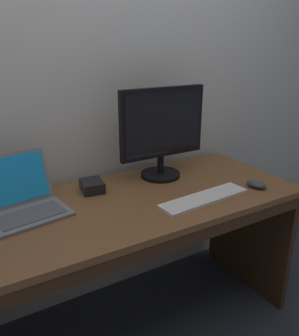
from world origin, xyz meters
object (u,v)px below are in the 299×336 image
Objects in this scene: wired_keyboard at (204,198)px; computer_mouse at (256,184)px; external_monitor at (162,131)px; external_drive_box at (92,186)px; laptop_space_gray at (23,201)px.

computer_mouse is (0.32, -0.02, 0.01)m from wired_keyboard.
wired_keyboard is at bearing -87.50° from external_monitor.
external_monitor is 0.47m from external_drive_box.
laptop_space_gray reaches higher than wired_keyboard.
external_drive_box is at bearing 11.03° from laptop_space_gray.
external_drive_box is at bearing 136.99° from computer_mouse.
laptop_space_gray is 0.82m from wired_keyboard.
wired_keyboard is at bearing -21.76° from laptop_space_gray.
wired_keyboard is at bearing 161.46° from computer_mouse.
laptop_space_gray reaches higher than external_drive_box.
wired_keyboard is 0.32m from computer_mouse.
laptop_space_gray is at bearing 148.05° from computer_mouse.
wired_keyboard is 4.38× the size of computer_mouse.
external_drive_box is (-0.42, 0.37, 0.02)m from wired_keyboard.
computer_mouse is at bearing -3.05° from wired_keyboard.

